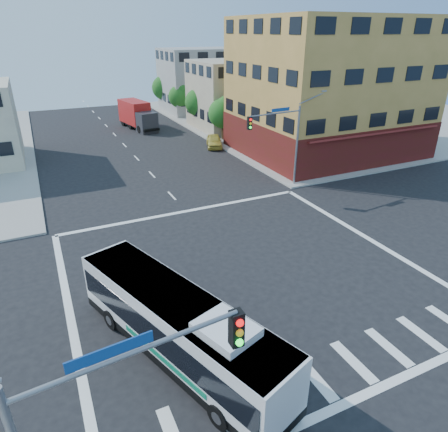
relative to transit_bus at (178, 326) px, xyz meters
name	(u,v)px	position (x,y,z in m)	size (l,w,h in m)	color
ground	(244,273)	(5.51, 4.55, -1.64)	(120.00, 120.00, 0.00)	black
sidewalk_ne	(333,115)	(40.51, 39.55, -1.56)	(50.00, 50.00, 0.15)	#99958E
corner_building_ne	(328,99)	(25.50, 23.03, 4.25)	(18.10, 15.44, 14.00)	#C08F45
building_east_near	(238,95)	(22.49, 38.53, 2.87)	(12.06, 10.06, 9.00)	tan
building_east_far	(200,80)	(22.49, 52.52, 3.37)	(12.06, 10.06, 10.00)	gray
signal_mast_ne	(282,132)	(14.59, 15.16, 3.34)	(7.91, 1.13, 8.07)	gray
signal_mast_sw	(108,422)	(-3.57, -6.09, 3.34)	(7.91, 1.01, 8.07)	gray
street_tree_a	(224,112)	(17.42, 32.47, 1.95)	(3.60, 3.60, 5.53)	#3C2916
street_tree_b	(199,101)	(17.42, 40.47, 2.12)	(3.80, 3.80, 5.79)	#3C2916
street_tree_c	(180,95)	(17.42, 48.47, 1.82)	(3.40, 3.40, 5.29)	#3C2916
street_tree_d	(164,86)	(17.42, 56.47, 2.24)	(4.00, 4.00, 6.03)	#3C2916
transit_bus	(178,326)	(0.00, 0.00, 0.00)	(6.02, 11.46, 3.35)	black
box_truck	(138,116)	(9.35, 43.68, 0.16)	(3.78, 8.53, 3.71)	#29292F
parked_car	(214,141)	(15.03, 30.12, -0.91)	(1.72, 4.27, 1.46)	gold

